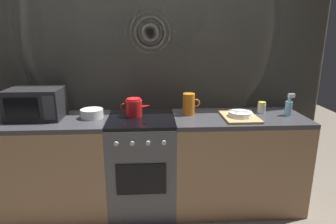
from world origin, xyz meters
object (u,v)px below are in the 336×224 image
(stove_unit, at_px, (142,164))
(mixing_bowl, at_px, (92,113))
(pitcher, at_px, (189,104))
(spray_bottle, at_px, (289,107))
(dish_pile, at_px, (240,116))
(kettle, at_px, (134,107))
(microwave, at_px, (36,103))
(spice_jar, at_px, (262,107))

(stove_unit, xyz_separation_m, mixing_bowl, (-0.44, 0.03, 0.49))
(pitcher, relative_size, spray_bottle, 0.99)
(dish_pile, bearing_deg, pitcher, 161.90)
(mixing_bowl, height_order, pitcher, pitcher)
(kettle, bearing_deg, microwave, -179.17)
(kettle, distance_m, dish_pile, 0.96)
(stove_unit, height_order, pitcher, pitcher)
(microwave, bearing_deg, dish_pile, -3.50)
(kettle, xyz_separation_m, dish_pile, (0.95, -0.12, -0.06))
(microwave, distance_m, dish_pile, 1.82)
(stove_unit, relative_size, kettle, 3.16)
(microwave, bearing_deg, mixing_bowl, -2.54)
(spray_bottle, bearing_deg, mixing_bowl, 179.21)
(microwave, height_order, kettle, microwave)
(kettle, distance_m, mixing_bowl, 0.38)
(stove_unit, xyz_separation_m, microwave, (-0.92, 0.05, 0.59))
(stove_unit, distance_m, pitcher, 0.71)
(pitcher, height_order, spray_bottle, spray_bottle)
(stove_unit, relative_size, dish_pile, 2.25)
(microwave, height_order, dish_pile, microwave)
(stove_unit, distance_m, kettle, 0.54)
(dish_pile, relative_size, spice_jar, 3.81)
(microwave, relative_size, mixing_bowl, 2.30)
(stove_unit, bearing_deg, kettle, 135.46)
(microwave, xyz_separation_m, kettle, (0.86, 0.01, -0.05))
(pitcher, height_order, spice_jar, pitcher)
(pitcher, distance_m, spray_bottle, 0.92)
(stove_unit, xyz_separation_m, pitcher, (0.44, 0.08, 0.55))
(microwave, distance_m, pitcher, 1.37)
(stove_unit, distance_m, mixing_bowl, 0.66)
(pitcher, xyz_separation_m, spice_jar, (0.70, 0.03, -0.05))
(mixing_bowl, distance_m, spice_jar, 1.59)
(spray_bottle, bearing_deg, microwave, 178.84)
(stove_unit, bearing_deg, spice_jar, 5.40)
(microwave, height_order, mixing_bowl, microwave)
(pitcher, distance_m, dish_pile, 0.47)
(mixing_bowl, xyz_separation_m, dish_pile, (1.32, -0.09, -0.02))
(stove_unit, relative_size, spray_bottle, 4.43)
(mixing_bowl, bearing_deg, pitcher, 3.60)
(mixing_bowl, xyz_separation_m, spray_bottle, (1.80, -0.02, 0.04))
(spice_jar, bearing_deg, dish_pile, -146.89)
(stove_unit, bearing_deg, pitcher, 10.63)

